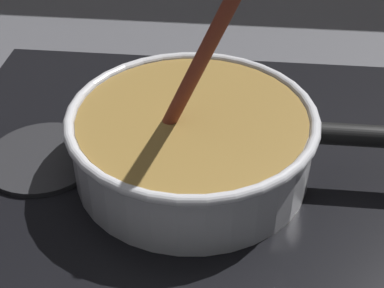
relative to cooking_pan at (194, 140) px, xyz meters
name	(u,v)px	position (x,y,z in m)	size (l,w,h in m)	color
ground	(106,286)	(-0.07, -0.13, -0.07)	(2.40, 1.60, 0.04)	#4C4C51
hob_plate	(192,174)	(0.00, 0.00, -0.05)	(0.56, 0.48, 0.01)	black
burner_ring	(192,167)	(0.00, 0.00, -0.04)	(0.17, 0.17, 0.01)	#592D0C
spare_burner	(43,158)	(-0.16, 0.00, -0.04)	(0.12, 0.12, 0.01)	#262628
cooking_pan	(194,140)	(0.00, 0.00, 0.00)	(0.40, 0.25, 0.31)	silver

